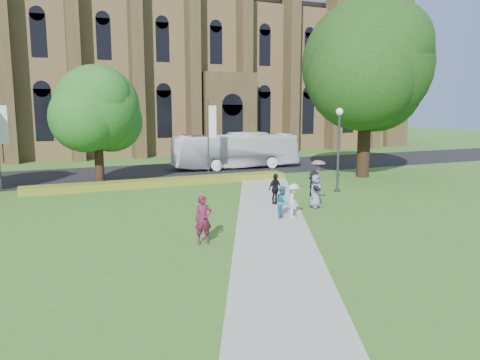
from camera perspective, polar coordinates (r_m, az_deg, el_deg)
name	(u,v)px	position (r m, az deg, el deg)	size (l,w,h in m)	color
ground	(282,228)	(20.93, 5.12, -5.86)	(160.00, 160.00, 0.00)	#41671E
road	(166,171)	(39.34, -8.95, 1.08)	(160.00, 10.00, 0.02)	black
footpath	(272,223)	(21.78, 3.86, -5.20)	(3.20, 30.00, 0.04)	#B2B2A8
flower_hedge	(163,182)	(32.30, -9.34, -0.26)	(18.00, 1.40, 0.45)	#B09023
cathedral	(202,45)	(61.24, -4.70, 16.13)	(52.60, 18.25, 28.00)	brown
streetlamp	(339,140)	(29.81, 11.94, 4.85)	(0.44, 0.44, 5.24)	#38383D
large_tree	(367,65)	(36.77, 15.22, 13.39)	(9.60, 9.60, 13.20)	#332114
street_tree_1	(97,108)	(32.45, -17.08, 8.38)	(5.60, 5.60, 8.05)	#332114
banner_pole_0	(210,133)	(35.06, -3.73, 5.77)	(0.70, 0.10, 6.00)	#38383D
tour_coach	(236,150)	(40.46, -0.51, 3.62)	(2.59, 11.07, 3.08)	white
pedestrian_0	(203,219)	(18.36, -4.50, -4.80)	(0.69, 0.45, 1.89)	#5B142E
pedestrian_1	(283,202)	(22.58, 5.23, -2.67)	(0.74, 0.58, 1.52)	#1C6F8D
pedestrian_2	(294,201)	(22.51, 6.55, -2.54)	(1.08, 0.62, 1.67)	beige
pedestrian_3	(275,189)	(25.66, 4.29, -1.07)	(0.98, 0.41, 1.67)	black
pedestrian_4	(316,191)	(25.09, 9.22, -1.32)	(0.85, 0.55, 1.74)	slate
pedestrian_5	(314,188)	(25.31, 9.01, -1.02)	(1.78, 0.57, 1.92)	#24242C
parasol	(318,168)	(25.09, 9.51, 1.45)	(0.76, 0.76, 0.66)	#E5A1B9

